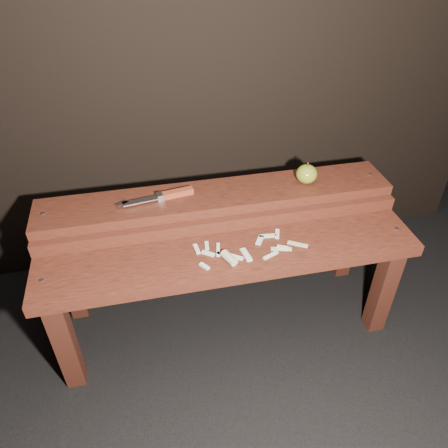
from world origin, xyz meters
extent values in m
plane|color=black|center=(0.00, 0.00, 0.00)|extent=(60.00, 60.00, 0.00)
cube|color=#39170E|center=(-0.54, -0.10, 0.19)|extent=(0.06, 0.06, 0.38)
cube|color=#39170E|center=(0.54, -0.10, 0.19)|extent=(0.06, 0.06, 0.38)
cube|color=#4A1D11|center=(0.00, -0.05, 0.40)|extent=(1.20, 0.20, 0.04)
cylinder|color=slate|center=(-0.56, -0.05, 0.42)|extent=(0.01, 0.01, 0.00)
cylinder|color=slate|center=(0.56, -0.05, 0.42)|extent=(0.01, 0.01, 0.00)
cube|color=#39170E|center=(-0.54, 0.20, 0.23)|extent=(0.06, 0.06, 0.46)
cube|color=#39170E|center=(0.54, 0.20, 0.23)|extent=(0.06, 0.06, 0.46)
cube|color=#4A1D11|center=(0.00, 0.07, 0.44)|extent=(1.20, 0.02, 0.05)
cube|color=#4A1D11|center=(0.00, 0.17, 0.48)|extent=(1.20, 0.18, 0.04)
cylinder|color=slate|center=(-0.56, 0.17, 0.50)|extent=(0.01, 0.01, 0.00)
cylinder|color=slate|center=(0.56, 0.17, 0.50)|extent=(0.01, 0.01, 0.00)
ellipsoid|color=olive|center=(0.32, 0.17, 0.53)|extent=(0.07, 0.07, 0.07)
cylinder|color=#382314|center=(0.32, 0.17, 0.57)|extent=(0.01, 0.01, 0.01)
cube|color=#953A20|center=(-0.13, 0.18, 0.51)|extent=(0.11, 0.04, 0.02)
cube|color=silver|center=(-0.19, 0.17, 0.51)|extent=(0.02, 0.03, 0.02)
cube|color=silver|center=(-0.26, 0.16, 0.51)|extent=(0.12, 0.04, 0.00)
cube|color=silver|center=(-0.31, 0.16, 0.51)|extent=(0.04, 0.03, 0.00)
cube|color=beige|center=(0.01, -0.07, 0.42)|extent=(0.05, 0.04, 0.01)
cube|color=beige|center=(0.10, -0.01, 0.42)|extent=(0.04, 0.05, 0.01)
cube|color=beige|center=(-0.03, -0.06, 0.42)|extent=(0.04, 0.04, 0.01)
cube|color=beige|center=(-0.10, -0.01, 0.42)|extent=(0.02, 0.05, 0.01)
cube|color=beige|center=(-0.04, -0.03, 0.42)|extent=(0.02, 0.06, 0.01)
cube|color=beige|center=(-0.07, -0.04, 0.42)|extent=(0.04, 0.03, 0.01)
cube|color=beige|center=(-0.09, -0.09, 0.42)|extent=(0.03, 0.04, 0.01)
cube|color=beige|center=(0.13, 0.00, 0.42)|extent=(0.06, 0.02, 0.01)
cube|color=beige|center=(0.16, -0.06, 0.42)|extent=(0.04, 0.03, 0.01)
cube|color=beige|center=(0.17, 0.01, 0.42)|extent=(0.03, 0.05, 0.01)
cube|color=beige|center=(0.11, -0.09, 0.42)|extent=(0.05, 0.03, 0.01)
cube|color=beige|center=(0.04, -0.07, 0.42)|extent=(0.03, 0.06, 0.01)
cube|color=beige|center=(-0.07, 0.00, 0.42)|extent=(0.02, 0.04, 0.01)
cylinder|color=#C9BB8C|center=(-0.02, -0.08, 0.43)|extent=(0.05, 0.06, 0.03)
cube|color=#BCC988|center=(0.15, -0.07, 0.42)|extent=(0.07, 0.03, 0.00)
cube|color=#BCC988|center=(0.21, -0.06, 0.42)|extent=(0.06, 0.05, 0.00)
camera|label=1|loc=(-0.24, -1.03, 1.31)|focal=35.00mm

